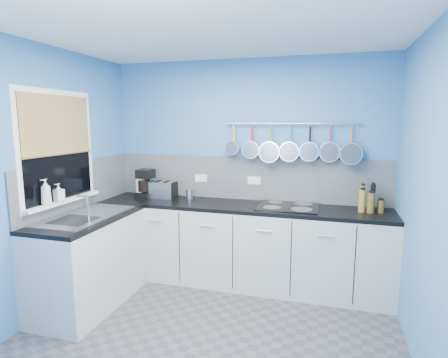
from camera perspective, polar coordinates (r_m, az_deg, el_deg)
The scene contains 41 objects.
floor at distance 3.30m, azimuth -3.11°, elevation -24.33°, with size 3.20×3.00×0.02m, color #47474C.
ceiling at distance 2.85m, azimuth -3.57°, elevation 23.39°, with size 3.20×3.00×0.02m, color white.
wall_back at distance 4.24m, azimuth 3.53°, elevation 1.51°, with size 3.20×0.02×2.50m, color #3D76B5.
wall_front at distance 1.53m, azimuth -23.16°, elevation -12.87°, with size 3.20×0.02×2.50m, color #3D76B5.
wall_left at distance 3.67m, azimuth -27.71°, elevation -0.69°, with size 0.02×3.00×2.50m, color #3D76B5.
wall_right at distance 2.74m, azimuth 30.39°, elevation -3.88°, with size 0.02×3.00×2.50m, color #3D76B5.
backsplash_back at distance 4.24m, azimuth 3.46°, elevation 0.13°, with size 3.20×0.02×0.50m, color gray.
backsplash_left at distance 4.12m, azimuth -21.63°, elevation -0.75°, with size 0.02×1.80×0.50m, color gray.
cabinet_run_back at distance 4.14m, azimuth 2.46°, elevation -10.36°, with size 3.20×0.60×0.86m, color #BABAB9.
worktop_back at distance 4.01m, azimuth 2.50°, elevation -4.29°, with size 3.20×0.60×0.04m, color black.
cabinet_run_left at distance 3.90m, azimuth -20.34°, elevation -12.17°, with size 0.60×1.20×0.86m, color #BABAB9.
worktop_left at distance 3.77m, azimuth -20.71°, elevation -5.76°, with size 0.60×1.20×0.04m, color black.
window_frame at distance 3.84m, azimuth -24.56°, elevation 4.42°, with size 0.01×1.00×1.10m, color white.
window_glass at distance 3.83m, azimuth -24.51°, elevation 4.42°, with size 0.01×0.90×1.00m, color black.
bamboo_blind at distance 3.82m, azimuth -24.63°, elevation 7.79°, with size 0.01×0.90×0.55m, color #9D7E46.
window_sill at distance 3.89m, azimuth -23.79°, elevation -3.15°, with size 0.10×0.98×0.03m, color white.
sink_unit at distance 3.76m, azimuth -20.73°, elevation -5.40°, with size 0.50×0.95×0.01m, color silver.
mixer_tap at distance 3.50m, azimuth -20.52°, elevation -4.32°, with size 0.12×0.08×0.26m, color silver, non-canonical shape.
socket_left at distance 4.38m, azimuth -3.61°, elevation 0.16°, with size 0.15×0.01×0.09m, color white.
socket_right at distance 4.21m, azimuth 4.74°, elevation -0.22°, with size 0.15×0.01×0.09m, color white.
pot_rail at distance 4.07m, azimuth 10.38°, elevation 8.54°, with size 0.02×0.02×1.45m, color silver.
soap_bottle_a at distance 3.67m, azimuth -26.13°, elevation -1.85°, with size 0.09×0.09×0.24m, color white.
soap_bottle_b at distance 3.79m, azimuth -24.48°, elevation -1.93°, with size 0.08×0.08×0.17m, color white.
paper_towel at distance 4.49m, azimuth -12.97°, elevation -1.23°, with size 0.11×0.11×0.24m, color white.
coffee_maker at distance 4.46m, azimuth -12.29°, elevation -0.69°, with size 0.19×0.21×0.33m, color black, non-canonical shape.
toaster at distance 4.40m, azimuth -9.60°, elevation -1.68°, with size 0.30×0.17×0.19m, color silver.
canister at distance 4.30m, azimuth -5.43°, elevation -2.37°, with size 0.08×0.08×0.12m, color silver.
hob at distance 3.97m, azimuth 10.01°, elevation -4.19°, with size 0.64×0.56×0.01m, color black.
pan_0 at distance 4.18m, azimuth 1.55°, elevation 6.29°, with size 0.16×0.11×0.35m, color silver, non-canonical shape.
pan_1 at distance 4.13m, azimuth 4.41°, elevation 5.97°, with size 0.20×0.10×0.39m, color silver, non-canonical shape.
pan_2 at distance 4.09m, azimuth 7.32°, elevation 5.63°, with size 0.24×0.13×0.43m, color silver, non-canonical shape.
pan_3 at distance 4.06m, azimuth 10.28°, elevation 5.64°, with size 0.22×0.10×0.41m, color silver, non-canonical shape.
pan_4 at distance 4.05m, azimuth 13.28°, elevation 5.60°, with size 0.21×0.10×0.40m, color silver, non-canonical shape.
pan_5 at distance 4.04m, azimuth 16.28°, elevation 5.43°, with size 0.22×0.06×0.41m, color silver, non-canonical shape.
pan_6 at distance 4.05m, azimuth 19.29°, elevation 5.19°, with size 0.23×0.13×0.42m, color silver, non-canonical shape.
condiment_0 at distance 4.04m, azimuth 23.26°, elevation -3.83°, with size 0.06×0.06×0.11m, color #265919.
condiment_1 at distance 4.02m, azimuth 22.25°, elevation -2.68°, with size 0.05×0.05×0.27m, color black.
condiment_2 at distance 3.99m, azimuth 20.84°, elevation -2.78°, with size 0.05×0.05×0.26m, color #8C5914.
condiment_3 at distance 3.96m, azimuth 23.41°, elevation -3.99°, with size 0.06×0.06×0.13m, color brown.
condiment_4 at distance 3.91m, azimuth 22.02°, elevation -3.48°, with size 0.07×0.07×0.20m, color brown.
condiment_5 at distance 3.91m, azimuth 20.81°, elevation -3.22°, with size 0.07×0.07×0.23m, color olive.
Camera 1 is at (0.93, -2.60, 1.80)m, focal length 29.18 mm.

